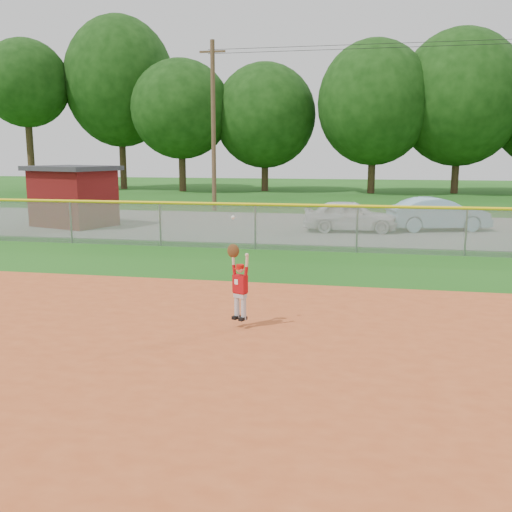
{
  "coord_description": "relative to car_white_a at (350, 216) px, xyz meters",
  "views": [
    {
      "loc": [
        0.29,
        -8.44,
        3.22
      ],
      "look_at": [
        -1.92,
        2.88,
        1.1
      ],
      "focal_mm": 40.0,
      "sensor_mm": 36.0,
      "label": 1
    }
  ],
  "objects": [
    {
      "name": "power_lines",
      "position": [
        1.37,
        7.25,
        4.01
      ],
      "size": [
        19.4,
        0.24,
        9.0
      ],
      "color": "#4C3823",
      "rests_on": "ground"
    },
    {
      "name": "ballplayer",
      "position": [
        -1.57,
        -13.36,
        0.21
      ],
      "size": [
        0.45,
        0.31,
        1.9
      ],
      "color": "silver",
      "rests_on": "ground"
    },
    {
      "name": "ground",
      "position": [
        0.37,
        -14.75,
        -0.67
      ],
      "size": [
        120.0,
        120.0,
        0.0
      ],
      "primitive_type": "plane",
      "color": "#1A5212",
      "rests_on": "ground"
    },
    {
      "name": "parking_strip",
      "position": [
        0.37,
        1.25,
        -0.65
      ],
      "size": [
        44.0,
        10.0,
        0.03
      ],
      "primitive_type": "cube",
      "color": "slate",
      "rests_on": "ground"
    },
    {
      "name": "car_white_a",
      "position": [
        0.0,
        0.0,
        0.0
      ],
      "size": [
        3.85,
        1.76,
        1.28
      ],
      "primitive_type": "imported",
      "rotation": [
        0.0,
        0.0,
        1.64
      ],
      "color": "white",
      "rests_on": "parking_strip"
    },
    {
      "name": "tree_line",
      "position": [
        1.33,
        23.15,
        6.86
      ],
      "size": [
        62.37,
        13.0,
        14.43
      ],
      "color": "#422D1C",
      "rests_on": "ground"
    },
    {
      "name": "car_blue",
      "position": [
        3.51,
        0.99,
        0.03
      ],
      "size": [
        4.3,
        2.47,
        1.34
      ],
      "primitive_type": "imported",
      "rotation": [
        0.0,
        0.0,
        1.85
      ],
      "color": "#89B5CD",
      "rests_on": "parking_strip"
    },
    {
      "name": "clay_infield",
      "position": [
        0.37,
        -17.75,
        -0.65
      ],
      "size": [
        24.0,
        16.0,
        0.04
      ],
      "primitive_type": "cube",
      "color": "#B94B21",
      "rests_on": "ground"
    },
    {
      "name": "utility_shed",
      "position": [
        -11.83,
        -0.48,
        0.66
      ],
      "size": [
        4.19,
        3.71,
        2.61
      ],
      "color": "#520C0B",
      "rests_on": "ground"
    },
    {
      "name": "outfield_fence",
      "position": [
        0.37,
        -4.75,
        0.21
      ],
      "size": [
        40.06,
        0.1,
        1.55
      ],
      "color": "gray",
      "rests_on": "ground"
    }
  ]
}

